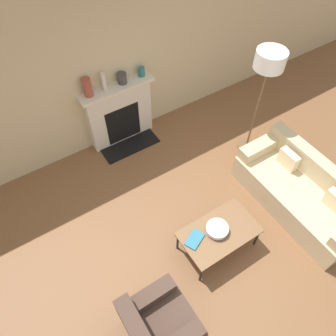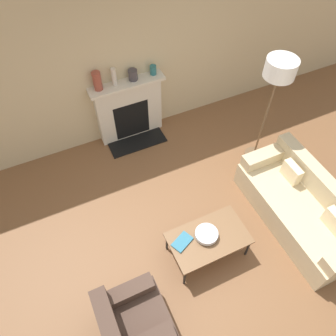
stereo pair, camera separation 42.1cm
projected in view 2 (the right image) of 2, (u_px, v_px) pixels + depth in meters
The scene contains 13 objects.
ground_plane at pixel (206, 246), 4.72m from camera, with size 18.00×18.00×0.00m, color brown.
wall_back at pixel (130, 59), 5.12m from camera, with size 18.00×0.06×2.90m.
fireplace at pixel (130, 110), 5.69m from camera, with size 1.26×0.59×1.16m.
couch at pixel (301, 207), 4.77m from camera, with size 0.87×2.01×0.78m.
armchair_near at pixel (133, 323), 3.79m from camera, with size 0.75×0.76×0.80m.
coffee_table at pixel (208, 238), 4.35m from camera, with size 1.05×0.63×0.43m.
bowl at pixel (207, 234), 4.30m from camera, with size 0.31×0.31×0.08m.
book at pixel (182, 242), 4.28m from camera, with size 0.32×0.27×0.02m.
floor_lamp at pixel (278, 76), 4.50m from camera, with size 0.44×0.44×1.92m.
mantel_vase_left at pixel (97, 81), 5.00m from camera, with size 0.13×0.13×0.31m.
mantel_vase_center_left at pixel (114, 77), 5.07m from camera, with size 0.08×0.08×0.29m.
mantel_vase_center_right at pixel (133, 75), 5.20m from camera, with size 0.15×0.15×0.18m.
mantel_vase_right at pixel (153, 70), 5.30m from camera, with size 0.11×0.11×0.15m.
Camera 2 is at (-1.36, -1.62, 4.40)m, focal length 35.00 mm.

